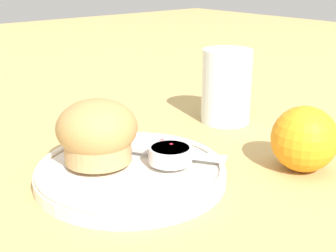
{
  "coord_description": "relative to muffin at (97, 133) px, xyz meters",
  "views": [
    {
      "loc": [
        0.38,
        -0.29,
        0.23
      ],
      "look_at": [
        -0.0,
        0.03,
        0.06
      ],
      "focal_mm": 50.0,
      "sensor_mm": 36.0,
      "label": 1
    }
  ],
  "objects": [
    {
      "name": "ground_plane",
      "position": [
        0.04,
        0.04,
        -0.05
      ],
      "size": [
        3.0,
        3.0,
        0.0
      ],
      "primitive_type": "plane",
      "color": "tan"
    },
    {
      "name": "plate",
      "position": [
        0.03,
        0.02,
        -0.04
      ],
      "size": [
        0.21,
        0.21,
        0.02
      ],
      "color": "silver",
      "rests_on": "ground_plane"
    },
    {
      "name": "muffin",
      "position": [
        0.0,
        0.0,
        0.0
      ],
      "size": [
        0.09,
        0.09,
        0.07
      ],
      "color": "tan",
      "rests_on": "plate"
    },
    {
      "name": "cream_ramekin",
      "position": [
        0.05,
        0.06,
        -0.02
      ],
      "size": [
        0.05,
        0.05,
        0.02
      ],
      "color": "silver",
      "rests_on": "plate"
    },
    {
      "name": "berry_pair",
      "position": [
        0.04,
        0.07,
        -0.02
      ],
      "size": [
        0.03,
        0.02,
        0.02
      ],
      "color": "#B7192D",
      "rests_on": "plate"
    },
    {
      "name": "butter_knife",
      "position": [
        0.02,
        0.06,
        -0.03
      ],
      "size": [
        0.15,
        0.1,
        0.0
      ],
      "rotation": [
        0.0,
        0.0,
        0.55
      ],
      "color": "#B7B7BC",
      "rests_on": "plate"
    },
    {
      "name": "orange_fruit",
      "position": [
        0.14,
        0.19,
        -0.01
      ],
      "size": [
        0.08,
        0.08,
        0.08
      ],
      "color": "orange",
      "rests_on": "ground_plane"
    },
    {
      "name": "juice_glass",
      "position": [
        -0.04,
        0.25,
        0.0
      ],
      "size": [
        0.07,
        0.07,
        0.11
      ],
      "color": "silver",
      "rests_on": "ground_plane"
    }
  ]
}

